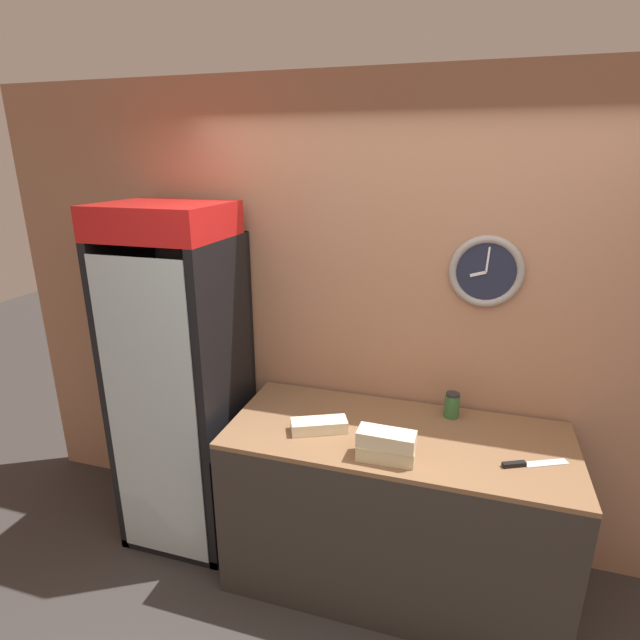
{
  "coord_description": "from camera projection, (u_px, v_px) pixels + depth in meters",
  "views": [
    {
      "loc": [
        0.27,
        -1.34,
        2.28
      ],
      "look_at": [
        -0.42,
        0.93,
        1.49
      ],
      "focal_mm": 28.0,
      "sensor_mm": 36.0,
      "label": 1
    }
  ],
  "objects": [
    {
      "name": "wall_back",
      "position": [
        413.0,
        329.0,
        2.81
      ],
      "size": [
        5.2,
        0.1,
        2.7
      ],
      "color": "#AD7A5B",
      "rests_on": "ground_plane"
    },
    {
      "name": "sandwich_flat_left",
      "position": [
        319.0,
        426.0,
        2.57
      ],
      "size": [
        0.31,
        0.22,
        0.06
      ],
      "color": "beige",
      "rests_on": "prep_counter"
    },
    {
      "name": "chefs_knife",
      "position": [
        526.0,
        464.0,
        2.29
      ],
      "size": [
        0.3,
        0.17,
        0.02
      ],
      "color": "silver",
      "rests_on": "prep_counter"
    },
    {
      "name": "sandwich_stack_bottom",
      "position": [
        386.0,
        452.0,
        2.33
      ],
      "size": [
        0.27,
        0.12,
        0.07
      ],
      "color": "beige",
      "rests_on": "prep_counter"
    },
    {
      "name": "prep_counter",
      "position": [
        393.0,
        508.0,
        2.7
      ],
      "size": [
        1.74,
        0.75,
        0.93
      ],
      "color": "#332D28",
      "rests_on": "ground_plane"
    },
    {
      "name": "beverage_cooler",
      "position": [
        185.0,
        365.0,
        2.95
      ],
      "size": [
        0.65,
        0.64,
        2.05
      ],
      "color": "black",
      "rests_on": "ground_plane"
    },
    {
      "name": "condiment_jar",
      "position": [
        452.0,
        405.0,
        2.7
      ],
      "size": [
        0.08,
        0.08,
        0.14
      ],
      "color": "#336B38",
      "rests_on": "prep_counter"
    },
    {
      "name": "sandwich_stack_middle",
      "position": [
        386.0,
        439.0,
        2.3
      ],
      "size": [
        0.27,
        0.12,
        0.07
      ],
      "color": "beige",
      "rests_on": "sandwich_stack_bottom"
    }
  ]
}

